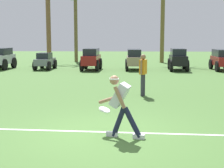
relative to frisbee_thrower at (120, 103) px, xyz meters
The scene contains 14 objects.
ground_plane 0.94m from the frisbee_thrower, 151.00° to the left, with size 80.00×80.00×0.00m, color #446C30.
field_line_paint 0.98m from the frisbee_thrower, 140.28° to the left, with size 25.28×0.10×0.01m, color white.
frisbee_thrower is the anchor object (origin of this frame).
frisbee_in_flight 0.54m from the frisbee_thrower, 140.48° to the left, with size 0.37×0.37×0.12m.
teammate_midfield 5.36m from the frisbee_thrower, 82.12° to the left, with size 0.31×0.48×1.56m.
parked_car_slot_b 17.29m from the frisbee_thrower, 118.51° to the left, with size 1.30×2.41×1.40m.
parked_car_slot_c 15.99m from the frisbee_thrower, 109.46° to the left, with size 1.18×2.24×1.10m.
parked_car_slot_d 14.91m from the frisbee_thrower, 98.48° to the left, with size 1.27×2.39×1.40m.
parked_car_slot_e 15.07m from the frisbee_thrower, 87.77° to the left, with size 1.18×2.42×1.34m.
parked_car_slot_f 15.20m from the frisbee_thrower, 77.02° to the left, with size 1.25×2.39×1.40m.
parked_car_slot_g 16.19m from the frisbee_thrower, 67.38° to the left, with size 1.15×2.40×1.34m.
palm_tree_far_left 23.47m from the frisbee_thrower, 106.69° to the left, with size 3.45×2.98×7.31m.
palm_tree_left_of_centre 22.25m from the frisbee_thrower, 101.04° to the left, with size 3.35×3.57×5.89m.
palm_tree_right_of_centre 21.58m from the frisbee_thrower, 81.91° to the left, with size 3.38×3.18×7.33m.
Camera 1 is at (0.60, -7.69, 2.27)m, focal length 55.00 mm.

